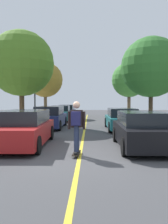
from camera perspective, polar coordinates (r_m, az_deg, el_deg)
name	(u,v)px	position (r m, az deg, el deg)	size (l,w,h in m)	color
ground	(80,156)	(7.81, -1.05, -10.65)	(80.00, 80.00, 0.00)	#424244
center_line	(83,137)	(11.74, -0.22, -6.14)	(0.12, 39.20, 0.01)	gold
parked_car_left_nearest	(24,128)	(9.86, -14.31, -3.82)	(2.01, 4.58, 1.42)	maroon
parked_car_left_near	(50,117)	(16.01, -8.18, -1.29)	(1.89, 4.58, 1.44)	navy
parked_car_left_far	(60,113)	(21.44, -5.75, -0.36)	(1.98, 4.36, 1.38)	#196066
parked_car_left_farthest	(67,111)	(27.79, -4.11, 0.32)	(1.86, 4.53, 1.36)	navy
parked_car_right_nearest	(142,130)	(9.35, 13.84, -4.29)	(1.94, 4.21, 1.39)	black
parked_car_right_near	(122,119)	(15.03, 9.07, -1.74)	(1.91, 4.46, 1.34)	#196066
street_tree_left_nearest	(21,64)	(17.55, -14.84, 11.21)	(4.60, 4.60, 6.60)	#4C3823
street_tree_left_near	(45,80)	(26.16, -9.30, 7.64)	(3.78, 3.78, 5.85)	brown
street_tree_right_nearest	(151,67)	(16.95, 15.85, 10.31)	(4.09, 4.09, 6.00)	#3D2D1E
street_tree_right_near	(129,80)	(25.68, 10.80, 7.56)	(3.66, 3.66, 5.72)	brown
streetlamp	(35,81)	(19.51, -11.78, 7.29)	(0.36, 0.24, 5.70)	#38383D
skateboard	(77,153)	(7.89, -1.79, -9.86)	(0.26, 0.85, 0.10)	black
skateboarder	(76,124)	(7.70, -1.83, -2.84)	(0.58, 0.70, 1.68)	black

